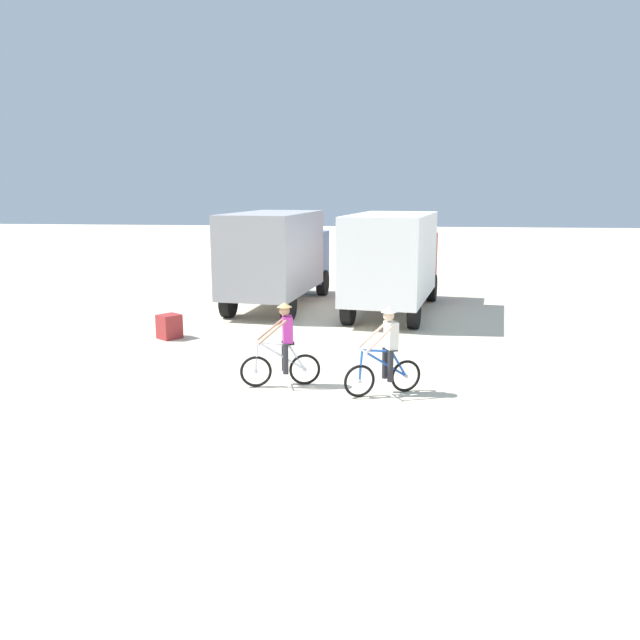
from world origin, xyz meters
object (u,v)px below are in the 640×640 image
(box_truck_avon_van, at_px, (394,258))
(supply_crate, at_px, (169,326))
(cyclist_orange_shirt, at_px, (283,347))
(cyclist_cowboy_hat, at_px, (386,354))
(box_truck_grey_hauler, at_px, (278,254))

(box_truck_avon_van, xyz_separation_m, supply_crate, (-6.25, -4.51, -1.53))
(cyclist_orange_shirt, xyz_separation_m, cyclist_cowboy_hat, (2.19, -0.33, 0.00))
(box_truck_avon_van, distance_m, cyclist_orange_shirt, 8.89)
(box_truck_avon_van, xyz_separation_m, cyclist_cowboy_hat, (-0.11, -8.86, -1.03))
(cyclist_cowboy_hat, bearing_deg, supply_crate, 144.67)
(cyclist_orange_shirt, bearing_deg, box_truck_grey_hauler, 100.86)
(supply_crate, bearing_deg, cyclist_cowboy_hat, -35.33)
(box_truck_grey_hauler, distance_m, box_truck_avon_van, 4.15)
(cyclist_cowboy_hat, bearing_deg, cyclist_orange_shirt, 171.45)
(box_truck_grey_hauler, height_order, cyclist_orange_shirt, box_truck_grey_hauler)
(box_truck_grey_hauler, distance_m, cyclist_cowboy_hat, 10.45)
(box_truck_grey_hauler, height_order, box_truck_avon_van, same)
(box_truck_avon_van, relative_size, supply_crate, 10.30)
(box_truck_avon_van, bearing_deg, box_truck_grey_hauler, 169.47)
(box_truck_grey_hauler, bearing_deg, cyclist_orange_shirt, -79.14)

